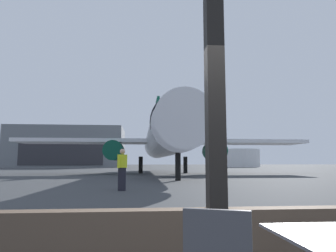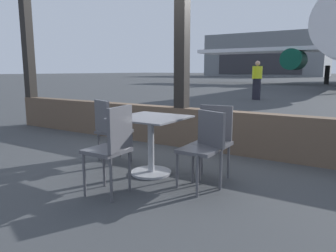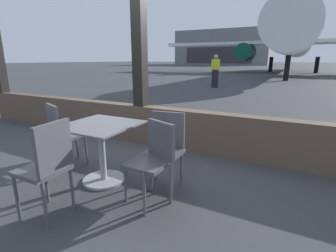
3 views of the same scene
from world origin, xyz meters
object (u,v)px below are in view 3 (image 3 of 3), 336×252
at_px(airplane, 296,39).
at_px(distant_hangar, 226,48).
at_px(dining_table, 102,147).
at_px(cafe_chair_aisle_left, 154,155).
at_px(cafe_chair_window_right, 48,162).
at_px(cafe_chair_window_left, 62,130).
at_px(ground_crew_worker, 215,71).
at_px(cafe_chair_aisle_right, 165,144).

xyz_separation_m(airplane, distant_hangar, (-19.55, 44.51, 1.08)).
distance_m(dining_table, cafe_chair_aisle_left, 0.80).
relative_size(cafe_chair_window_right, airplane, 0.03).
bearing_deg(distant_hangar, airplane, -66.29).
relative_size(cafe_chair_window_left, ground_crew_worker, 0.52).
bearing_deg(cafe_chair_window_right, cafe_chair_aisle_right, 57.58).
bearing_deg(ground_crew_worker, distant_hangar, 104.66).
distance_m(cafe_chair_window_left, ground_crew_worker, 11.20).
height_order(dining_table, cafe_chair_window_left, cafe_chair_window_left).
relative_size(cafe_chair_window_left, cafe_chair_window_right, 0.95).
bearing_deg(cafe_chair_aisle_left, ground_crew_worker, 104.07).
distance_m(cafe_chair_window_left, cafe_chair_aisle_right, 1.55).
relative_size(cafe_chair_aisle_left, distant_hangar, 0.03).
height_order(cafe_chair_aisle_right, airplane, airplane).
xyz_separation_m(cafe_chair_window_left, cafe_chair_window_right, (0.88, -0.89, 0.04)).
relative_size(cafe_chair_aisle_left, airplane, 0.03).
xyz_separation_m(cafe_chair_aisle_left, ground_crew_worker, (-2.83, 11.30, 0.38)).
height_order(cafe_chair_aisle_left, cafe_chair_aisle_right, cafe_chair_aisle_right).
bearing_deg(airplane, cafe_chair_window_right, -92.02).
bearing_deg(cafe_chair_window_left, dining_table, -6.23).
distance_m(cafe_chair_window_left, cafe_chair_aisle_left, 1.59).
height_order(dining_table, distant_hangar, distant_hangar).
distance_m(cafe_chair_aisle_left, ground_crew_worker, 11.66).
bearing_deg(cafe_chair_window_left, distant_hangar, 103.44).
xyz_separation_m(airplane, ground_crew_worker, (-3.19, -18.06, -2.68)).
relative_size(cafe_chair_window_right, cafe_chair_aisle_left, 1.10).
height_order(cafe_chair_aisle_right, ground_crew_worker, ground_crew_worker).
bearing_deg(airplane, ground_crew_worker, -100.00).
distance_m(dining_table, distant_hangar, 76.16).
relative_size(cafe_chair_window_right, distant_hangar, 0.04).
height_order(cafe_chair_window_left, ground_crew_worker, ground_crew_worker).
height_order(cafe_chair_window_right, distant_hangar, distant_hangar).
height_order(dining_table, ground_crew_worker, ground_crew_worker).
distance_m(dining_table, ground_crew_worker, 11.41).
xyz_separation_m(cafe_chair_window_left, ground_crew_worker, (-1.25, 11.13, 0.37)).
bearing_deg(distant_hangar, cafe_chair_window_left, -76.56).
bearing_deg(ground_crew_worker, cafe_chair_window_right, -79.96).
bearing_deg(dining_table, cafe_chair_window_left, 173.77).
bearing_deg(ground_crew_worker, dining_table, -79.68).
bearing_deg(cafe_chair_aisle_right, distant_hangar, 104.60).
height_order(ground_crew_worker, distant_hangar, distant_hangar).
bearing_deg(dining_table, cafe_chair_aisle_right, 18.19).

